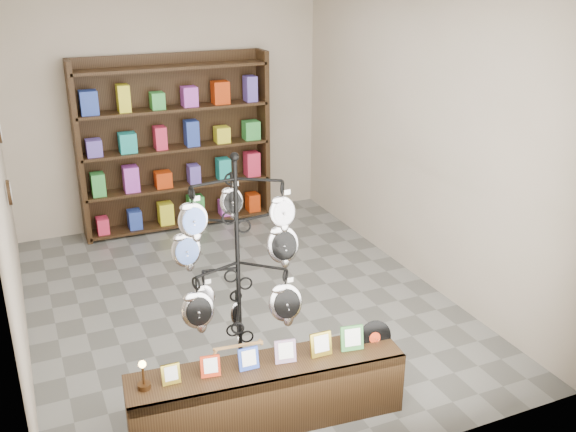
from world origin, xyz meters
name	(u,v)px	position (x,y,z in m)	size (l,w,h in m)	color
ground	(239,302)	(0.00, 0.00, 0.00)	(5.00, 5.00, 0.00)	slate
room_envelope	(233,123)	(0.00, 0.00, 1.85)	(5.00, 5.00, 5.00)	#BEAD99
display_tree	(238,263)	(-0.48, -1.42, 1.15)	(1.03, 0.99, 1.99)	black
front_shelf	(268,393)	(-0.41, -1.81, 0.25)	(2.06, 0.61, 0.72)	black
back_shelving	(176,149)	(0.00, 2.30, 1.03)	(2.42, 0.36, 2.20)	black
wall_clocks	(4,162)	(-1.97, 0.80, 1.50)	(0.03, 0.24, 0.84)	black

